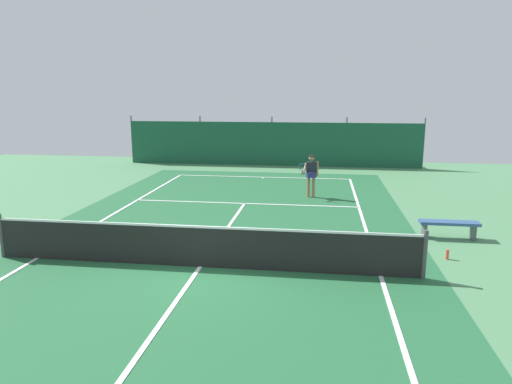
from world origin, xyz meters
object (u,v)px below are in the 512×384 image
tennis_player (311,173)px  water_bottle (447,254)px  courtside_bench (449,225)px  tennis_net (200,246)px  tennis_ball_near_player (363,233)px  parked_car (235,144)px

tennis_player → water_bottle: bearing=125.9°
tennis_player → courtside_bench: 6.20m
tennis_net → tennis_ball_near_player: tennis_net is taller
tennis_player → courtside_bench: size_ratio=1.03×
tennis_player → courtside_bench: tennis_player is taller
tennis_net → water_bottle: bearing=13.0°
courtside_bench → tennis_net: bearing=-153.8°
tennis_player → water_bottle: size_ratio=6.83×
parked_car → water_bottle: size_ratio=17.78×
tennis_player → tennis_ball_near_player: bearing=116.7°
tennis_net → courtside_bench: bearing=26.2°
tennis_net → parked_car: size_ratio=2.37×
tennis_net → water_bottle: (5.85, 1.35, -0.39)m
parked_car → water_bottle: parked_car is taller
tennis_ball_near_player → parked_car: 16.68m
tennis_net → parked_car: bearing=98.0°
parked_car → tennis_ball_near_player: bearing=-68.9°
parked_car → courtside_bench: bearing=-62.0°
parked_car → courtside_bench: size_ratio=2.67×
parked_car → tennis_net: bearing=-84.2°
tennis_net → courtside_bench: (6.31, 3.10, -0.14)m
tennis_ball_near_player → water_bottle: bearing=-43.9°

